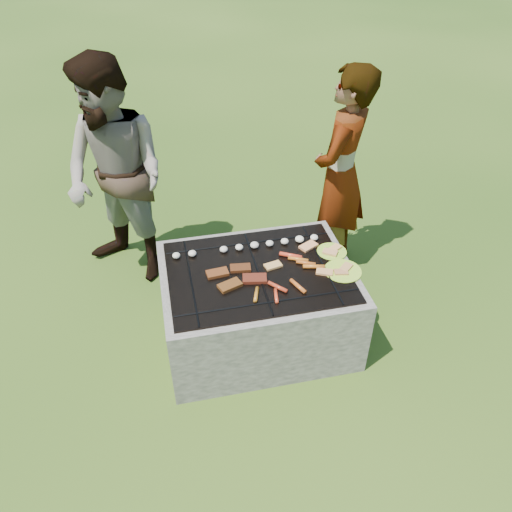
{
  "coord_description": "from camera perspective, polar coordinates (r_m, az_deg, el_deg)",
  "views": [
    {
      "loc": [
        -0.56,
        -2.53,
        2.74
      ],
      "look_at": [
        0.0,
        0.05,
        0.7
      ],
      "focal_mm": 35.0,
      "sensor_mm": 36.0,
      "label": 1
    }
  ],
  "objects": [
    {
      "name": "lawn",
      "position": [
        3.77,
        0.16,
        -8.89
      ],
      "size": [
        60.0,
        60.0,
        0.0
      ],
      "primitive_type": "plane",
      "color": "#244411",
      "rests_on": "ground"
    },
    {
      "name": "fire_pit",
      "position": [
        3.57,
        0.17,
        -5.79
      ],
      "size": [
        1.3,
        1.0,
        0.62
      ],
      "color": "gray",
      "rests_on": "ground"
    },
    {
      "name": "mushrooms",
      "position": [
        3.55,
        -0.21,
        1.24
      ],
      "size": [
        1.06,
        0.06,
        0.04
      ],
      "color": "beige",
      "rests_on": "fire_pit"
    },
    {
      "name": "pork_slabs",
      "position": [
        3.29,
        -2.22,
        -2.38
      ],
      "size": [
        0.39,
        0.27,
        0.02
      ],
      "color": "#9D481C",
      "rests_on": "fire_pit"
    },
    {
      "name": "sausages",
      "position": [
        3.32,
        4.08,
        -1.99
      ],
      "size": [
        0.55,
        0.49,
        0.03
      ],
      "color": "#E94226",
      "rests_on": "fire_pit"
    },
    {
      "name": "bread_on_grate",
      "position": [
        3.46,
        5.3,
        -0.3
      ],
      "size": [
        0.45,
        0.42,
        0.02
      ],
      "color": "tan",
      "rests_on": "fire_pit"
    },
    {
      "name": "plate_far",
      "position": [
        3.57,
        8.66,
        0.51
      ],
      "size": [
        0.28,
        0.28,
        0.03
      ],
      "color": "#FFF63C",
      "rests_on": "fire_pit"
    },
    {
      "name": "plate_near",
      "position": [
        3.41,
        9.89,
        -1.71
      ],
      "size": [
        0.27,
        0.27,
        0.03
      ],
      "color": "#DCF33A",
      "rests_on": "fire_pit"
    },
    {
      "name": "cook",
      "position": [
        4.0,
        9.61,
        9.11
      ],
      "size": [
        0.72,
        0.74,
        1.72
      ],
      "primitive_type": "imported",
      "rotation": [
        0.0,
        0.0,
        4.01
      ],
      "color": "#A09385",
      "rests_on": "ground"
    },
    {
      "name": "bystander",
      "position": [
        3.97,
        -15.64,
        8.65
      ],
      "size": [
        1.1,
        1.1,
        1.8
      ],
      "primitive_type": "imported",
      "rotation": [
        0.0,
        0.0,
        -0.78
      ],
      "color": "gray",
      "rests_on": "ground"
    }
  ]
}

